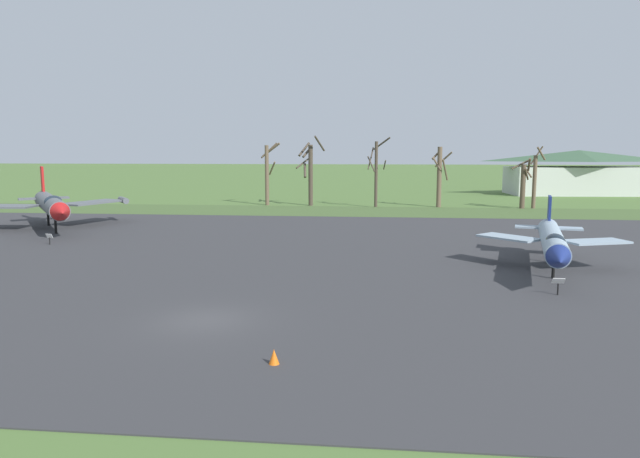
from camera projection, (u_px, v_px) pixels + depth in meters
ground_plane at (205, 321)px, 24.84m from camera, size 600.00×600.00×0.00m
asphalt_apron at (270, 257)px, 39.67m from camera, size 79.71×50.18×0.05m
grass_verge_strip at (318, 211)px, 70.30m from camera, size 139.71×12.00×0.06m
jet_fighter_front_right at (553, 240)px, 34.71m from camera, size 9.09×14.05×4.28m
info_placard_front_right at (558, 284)px, 29.10m from camera, size 0.61×0.26×0.96m
jet_fighter_rear_center at (51, 204)px, 53.28m from camera, size 14.77×15.83×5.82m
info_placard_rear_center at (49, 238)px, 44.87m from camera, size 0.59×0.31×0.91m
bare_tree_far_left at (268, 171)px, 77.88m from camera, size 2.84×2.08×8.57m
bare_tree_left_of_center at (310, 170)px, 77.10m from camera, size 3.91×3.87×9.42m
bare_tree_center at (376, 170)px, 74.63m from camera, size 3.07×3.08×9.24m
bare_tree_right_of_center at (440, 175)px, 74.82m from camera, size 2.80×2.95×7.95m
bare_tree_far_right at (523, 184)px, 72.85m from camera, size 2.39×2.23×6.55m
bare_tree_backdrop_extra at (535, 179)px, 72.85m from camera, size 2.35×2.27×8.04m
visitor_building at (578, 173)px, 96.94m from camera, size 24.56×11.77×7.55m
traffic_cone at (274, 357)px, 19.69m from camera, size 0.40×0.40×0.58m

